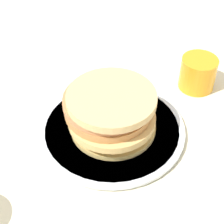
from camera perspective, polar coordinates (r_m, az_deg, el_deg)
ground_plane at (r=0.74m, az=-1.33°, el=-3.74°), size 4.00×4.00×0.00m
plate at (r=0.74m, az=0.00°, el=-2.62°), size 0.29×0.29×0.01m
pancake_stack at (r=0.71m, az=-0.25°, el=0.16°), size 0.18×0.18×0.09m
juice_glass at (r=0.85m, az=12.95°, el=5.78°), size 0.08×0.08×0.07m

